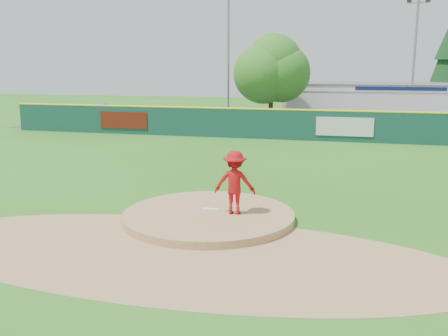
% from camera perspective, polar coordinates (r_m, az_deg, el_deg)
% --- Properties ---
extents(ground, '(120.00, 120.00, 0.00)m').
position_cam_1_polar(ground, '(16.14, -1.76, -5.93)').
color(ground, '#286B19').
rests_on(ground, ground).
extents(pitchers_mound, '(5.50, 5.50, 0.50)m').
position_cam_1_polar(pitchers_mound, '(16.14, -1.76, -5.93)').
color(pitchers_mound, '#9E774C').
rests_on(pitchers_mound, ground).
extents(pitching_rubber, '(0.60, 0.15, 0.04)m').
position_cam_1_polar(pitching_rubber, '(16.33, -1.48, -4.72)').
color(pitching_rubber, white).
rests_on(pitching_rubber, pitchers_mound).
extents(infield_dirt_arc, '(15.40, 15.40, 0.01)m').
position_cam_1_polar(infield_dirt_arc, '(13.44, -5.35, -9.65)').
color(infield_dirt_arc, '#9E774C').
rests_on(infield_dirt_arc, ground).
extents(parking_lot, '(44.00, 16.00, 0.02)m').
position_cam_1_polar(parking_lot, '(42.27, 8.43, 4.97)').
color(parking_lot, '#38383A').
rests_on(parking_lot, ground).
extents(pitcher, '(1.35, 0.83, 2.02)m').
position_cam_1_polar(pitcher, '(15.69, 1.24, -1.67)').
color(pitcher, '#A50E11').
rests_on(pitcher, pitchers_mound).
extents(van, '(5.13, 3.84, 1.30)m').
position_cam_1_polar(van, '(36.33, 3.67, 5.03)').
color(van, white).
rests_on(van, parking_lot).
extents(pool_building_grp, '(15.20, 8.20, 3.31)m').
position_cam_1_polar(pool_building_grp, '(46.91, 16.51, 7.30)').
color(pool_building_grp, silver).
rests_on(pool_building_grp, ground).
extents(fence_banners, '(19.00, 0.04, 1.20)m').
position_cam_1_polar(fence_banners, '(33.90, 0.45, 5.13)').
color(fence_banners, '#58170C').
rests_on(fence_banners, ground).
extents(playground_slide, '(1.03, 2.90, 1.60)m').
position_cam_1_polar(playground_slide, '(44.45, -14.08, 6.11)').
color(playground_slide, blue).
rests_on(playground_slide, ground).
extents(outfield_fence, '(40.00, 0.14, 2.07)m').
position_cam_1_polar(outfield_fence, '(33.27, 6.85, 5.08)').
color(outfield_fence, '#123B34').
rests_on(outfield_fence, ground).
extents(deciduous_tree, '(5.60, 5.60, 7.36)m').
position_cam_1_polar(deciduous_tree, '(40.26, 5.44, 11.19)').
color(deciduous_tree, '#382314').
rests_on(deciduous_tree, ground).
extents(light_pole_left, '(1.75, 0.25, 11.00)m').
position_cam_1_polar(light_pole_left, '(43.03, 0.50, 13.27)').
color(light_pole_left, gray).
rests_on(light_pole_left, ground).
extents(light_pole_right, '(1.75, 0.25, 10.00)m').
position_cam_1_polar(light_pole_right, '(44.03, 20.93, 11.82)').
color(light_pole_right, gray).
rests_on(light_pole_right, ground).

